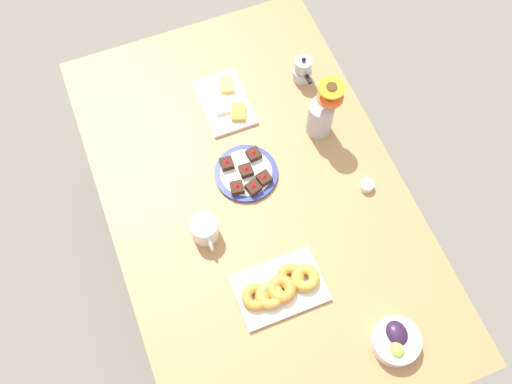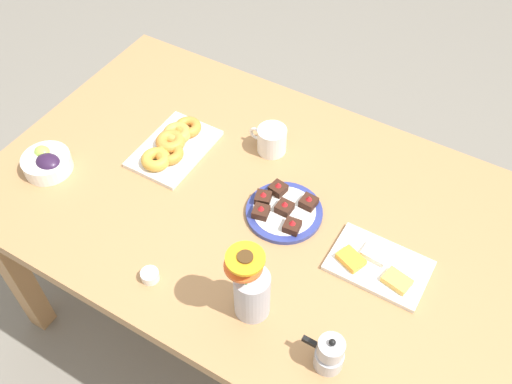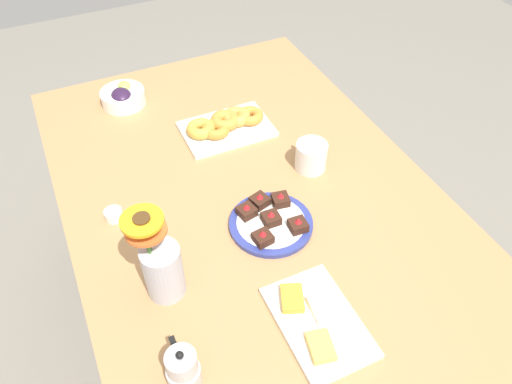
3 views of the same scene
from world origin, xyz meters
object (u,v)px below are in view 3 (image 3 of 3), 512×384
Objects in this scene: dining_table at (256,223)px; grape_bowl at (123,97)px; dessert_plate at (271,221)px; croissant_platter at (226,125)px; cheese_platter at (317,321)px; moka_pot at (183,370)px; flower_vase at (161,266)px; jam_cup_honey at (114,214)px; coffee_mug at (311,156)px.

grape_bowl is (0.61, 0.21, 0.12)m from dining_table.
croissant_platter is at bearing -5.90° from dessert_plate.
cheese_platter reaches higher than dining_table.
dessert_plate reaches higher than dining_table.
moka_pot reaches higher than grape_bowl.
dessert_plate reaches higher than croissant_platter.
flower_vase is 0.23m from moka_pot.
dessert_plate is at bearing -48.36° from moka_pot.
jam_cup_honey reaches higher than dining_table.
dessert_plate is 0.86× the size of flower_vase.
cheese_platter is at bearing 173.11° from dessert_plate.
grape_bowl is 0.38m from croissant_platter.
jam_cup_honey is at bearing 162.99° from grape_bowl.
coffee_mug is at bearing -72.40° from dining_table.
jam_cup_honey is 0.42m from dessert_plate.
coffee_mug is 0.72m from moka_pot.
dining_table is 5.67× the size of croissant_platter.
cheese_platter is 0.92× the size of croissant_platter.
grape_bowl is 3.07× the size of jam_cup_honey.
croissant_platter is at bearing -35.48° from flower_vase.
jam_cup_honey is at bearing 11.91° from flower_vase.
dining_table is 0.40m from jam_cup_honey.
croissant_platter is 1.28× the size of dessert_plate.
moka_pot is (-0.31, 0.35, 0.04)m from dessert_plate.
dessert_plate is (-0.20, -0.37, -0.00)m from jam_cup_honey.
dining_table is 0.54m from moka_pot.
coffee_mug reaches higher than croissant_platter.
grape_bowl is 0.74m from dessert_plate.
cheese_platter is (-0.46, 0.24, -0.03)m from coffee_mug.
cheese_platter is at bearing 152.52° from coffee_mug.
coffee_mug reaches higher than grape_bowl.
jam_cup_honey is (-0.23, 0.42, -0.01)m from croissant_platter.
coffee_mug is at bearing -93.92° from jam_cup_honey.
grape_bowl is at bearing -7.27° from moka_pot.
dessert_plate is (0.30, -0.04, 0.00)m from cheese_platter.
flower_vase is (-0.08, 0.31, 0.08)m from dessert_plate.
croissant_platter is at bearing -137.11° from grape_bowl.
flower_vase reaches higher than croissant_platter.
flower_vase reaches higher than dining_table.
flower_vase is at bearing -7.92° from moka_pot.
flower_vase is at bearing 172.92° from grape_bowl.
cheese_platter is 1.01× the size of flower_vase.
dessert_plate is at bearing -162.87° from grape_bowl.
cheese_platter is (-0.40, 0.03, 0.10)m from dining_table.
jam_cup_honey is 0.51m from moka_pot.
coffee_mug is 0.57× the size of dessert_plate.
croissant_platter is at bearing -61.38° from jam_cup_honey.
grape_bowl reaches higher than dessert_plate.
coffee_mug is at bearing -65.52° from flower_vase.
coffee_mug is 0.69m from grape_bowl.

